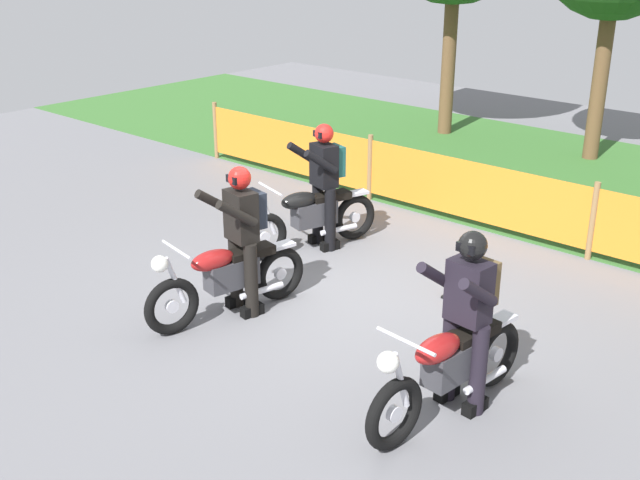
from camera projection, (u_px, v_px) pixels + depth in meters
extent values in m
cube|color=slate|center=(333.00, 295.00, 9.27)|extent=(24.00, 24.00, 0.02)
cube|color=#386B2D|center=(562.00, 178.00, 13.49)|extent=(24.00, 6.13, 0.01)
cylinder|color=olive|center=(216.00, 130.00, 14.51)|extent=(0.08, 0.08, 1.05)
cylinder|color=olive|center=(370.00, 168.00, 12.28)|extent=(0.08, 0.08, 1.05)
cylinder|color=olive|center=(593.00, 221.00, 10.05)|extent=(0.08, 0.08, 1.05)
cube|color=orange|center=(286.00, 146.00, 13.39)|extent=(3.55, 0.02, 0.85)
cube|color=orange|center=(470.00, 190.00, 11.16)|extent=(3.55, 0.02, 0.85)
cylinder|color=brown|center=(449.00, 58.00, 15.88)|extent=(0.28, 0.28, 3.09)
cylinder|color=brown|center=(600.00, 81.00, 14.13)|extent=(0.28, 0.28, 2.89)
torus|color=black|center=(265.00, 237.00, 10.11)|extent=(0.30, 0.64, 0.64)
cylinder|color=silver|center=(265.00, 237.00, 10.11)|extent=(0.10, 0.15, 0.14)
torus|color=black|center=(355.00, 217.00, 10.79)|extent=(0.30, 0.64, 0.64)
cylinder|color=silver|center=(355.00, 217.00, 10.79)|extent=(0.10, 0.15, 0.14)
cube|color=#38383D|center=(314.00, 213.00, 10.41)|extent=(0.41, 0.64, 0.32)
ellipsoid|color=black|center=(299.00, 201.00, 10.21)|extent=(0.38, 0.57, 0.22)
cube|color=black|center=(330.00, 197.00, 10.46)|extent=(0.38, 0.60, 0.10)
cube|color=silver|center=(355.00, 193.00, 10.66)|extent=(0.26, 0.39, 0.04)
cylinder|color=silver|center=(268.00, 215.00, 10.03)|extent=(0.12, 0.24, 0.57)
sphere|color=white|center=(256.00, 200.00, 9.87)|extent=(0.23, 0.23, 0.18)
cylinder|color=silver|center=(270.00, 189.00, 9.93)|extent=(0.58, 0.21, 0.03)
cylinder|color=silver|center=(339.00, 229.00, 10.53)|extent=(0.23, 0.55, 0.07)
torus|color=black|center=(172.00, 306.00, 8.26)|extent=(0.23, 0.64, 0.63)
cylinder|color=silver|center=(172.00, 306.00, 8.26)|extent=(0.09, 0.15, 0.14)
torus|color=black|center=(280.00, 273.00, 9.05)|extent=(0.23, 0.64, 0.63)
cylinder|color=silver|center=(280.00, 273.00, 9.05)|extent=(0.09, 0.15, 0.14)
cube|color=#38383D|center=(232.00, 273.00, 8.62)|extent=(0.35, 0.63, 0.32)
ellipsoid|color=maroon|center=(213.00, 260.00, 8.41)|extent=(0.33, 0.55, 0.22)
cube|color=black|center=(250.00, 252.00, 8.69)|extent=(0.32, 0.59, 0.10)
cube|color=silver|center=(280.00, 246.00, 8.92)|extent=(0.23, 0.38, 0.04)
cylinder|color=silver|center=(175.00, 280.00, 8.19)|extent=(0.10, 0.24, 0.56)
sphere|color=white|center=(160.00, 264.00, 8.02)|extent=(0.21, 0.21, 0.18)
cylinder|color=silver|center=(176.00, 250.00, 8.09)|extent=(0.59, 0.15, 0.03)
cylinder|color=silver|center=(262.00, 290.00, 8.77)|extent=(0.17, 0.55, 0.07)
torus|color=black|center=(394.00, 414.00, 6.44)|extent=(0.17, 0.66, 0.65)
cylinder|color=silver|center=(394.00, 414.00, 6.44)|extent=(0.07, 0.15, 0.14)
torus|color=black|center=(496.00, 354.00, 7.33)|extent=(0.17, 0.66, 0.65)
cylinder|color=silver|center=(496.00, 354.00, 7.33)|extent=(0.07, 0.15, 0.14)
cube|color=#38383D|center=(453.00, 362.00, 6.85)|extent=(0.30, 0.63, 0.32)
ellipsoid|color=maroon|center=(438.00, 349.00, 6.62)|extent=(0.29, 0.55, 0.22)
cube|color=black|center=(473.00, 333.00, 6.94)|extent=(0.28, 0.59, 0.10)
cube|color=silver|center=(499.00, 320.00, 7.20)|extent=(0.20, 0.38, 0.04)
cylinder|color=silver|center=(401.00, 380.00, 6.37)|extent=(0.08, 0.24, 0.58)
sphere|color=white|center=(388.00, 362.00, 6.18)|extent=(0.20, 0.20, 0.18)
cylinder|color=silver|center=(406.00, 341.00, 6.26)|extent=(0.61, 0.09, 0.03)
cylinder|color=silver|center=(485.00, 380.00, 7.04)|extent=(0.13, 0.56, 0.07)
cylinder|color=black|center=(330.00, 220.00, 10.38)|extent=(0.19, 0.19, 0.86)
cube|color=black|center=(330.00, 245.00, 10.52)|extent=(0.18, 0.28, 0.12)
cylinder|color=black|center=(318.00, 213.00, 10.63)|extent=(0.19, 0.19, 0.86)
cube|color=black|center=(318.00, 238.00, 10.77)|extent=(0.18, 0.28, 0.12)
cube|color=black|center=(324.00, 165.00, 10.24)|extent=(0.42, 0.34, 0.56)
cylinder|color=black|center=(321.00, 162.00, 9.93)|extent=(0.24, 0.49, 0.38)
cylinder|color=black|center=(304.00, 154.00, 10.28)|extent=(0.24, 0.49, 0.38)
sphere|color=red|center=(324.00, 133.00, 10.08)|extent=(0.31, 0.31, 0.25)
cube|color=black|center=(317.00, 134.00, 10.03)|extent=(0.18, 0.08, 0.08)
cube|color=#194C47|center=(335.00, 160.00, 10.31)|extent=(0.31, 0.24, 0.40)
cylinder|color=black|center=(251.00, 280.00, 8.61)|extent=(0.18, 0.18, 0.86)
cube|color=black|center=(252.00, 310.00, 8.75)|extent=(0.16, 0.28, 0.12)
cylinder|color=black|center=(236.00, 271.00, 8.84)|extent=(0.18, 0.18, 0.86)
cube|color=black|center=(237.00, 300.00, 8.98)|extent=(0.16, 0.28, 0.12)
cube|color=black|center=(241.00, 216.00, 8.46)|extent=(0.40, 0.31, 0.56)
cylinder|color=black|center=(237.00, 214.00, 8.15)|extent=(0.19, 0.49, 0.38)
cylinder|color=black|center=(216.00, 203.00, 8.48)|extent=(0.19, 0.49, 0.38)
sphere|color=red|center=(239.00, 178.00, 8.30)|extent=(0.29, 0.29, 0.25)
cube|color=black|center=(231.00, 180.00, 8.25)|extent=(0.18, 0.06, 0.08)
cube|color=#1E232D|center=(254.00, 209.00, 8.54)|extent=(0.31, 0.21, 0.40)
cylinder|color=black|center=(478.00, 370.00, 6.87)|extent=(0.16, 0.16, 0.86)
cube|color=black|center=(475.00, 406.00, 7.00)|extent=(0.14, 0.27, 0.12)
cylinder|color=black|center=(449.00, 357.00, 7.08)|extent=(0.16, 0.16, 0.86)
cube|color=black|center=(447.00, 391.00, 7.22)|extent=(0.14, 0.27, 0.12)
cube|color=black|center=(469.00, 291.00, 6.71)|extent=(0.38, 0.27, 0.56)
cylinder|color=black|center=(479.00, 293.00, 6.40)|extent=(0.15, 0.49, 0.38)
cylinder|color=black|center=(436.00, 276.00, 6.70)|extent=(0.15, 0.49, 0.38)
sphere|color=black|center=(473.00, 245.00, 6.55)|extent=(0.27, 0.27, 0.25)
cube|color=black|center=(465.00, 249.00, 6.49)|extent=(0.18, 0.05, 0.08)
cube|color=brown|center=(481.00, 281.00, 6.80)|extent=(0.29, 0.19, 0.40)
cube|color=black|center=(460.00, 297.00, 9.17)|extent=(0.32, 0.32, 0.03)
cone|color=orange|center=(461.00, 276.00, 9.07)|extent=(0.26, 0.26, 0.50)
cylinder|color=white|center=(461.00, 274.00, 9.06)|extent=(0.15, 0.15, 0.06)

